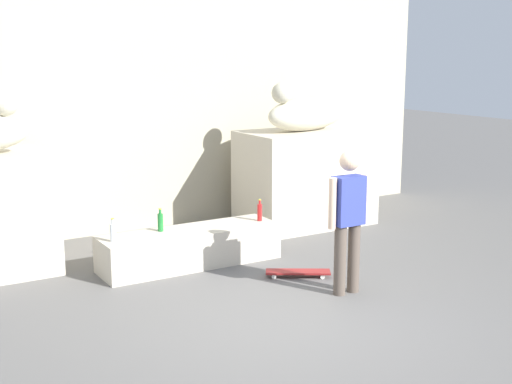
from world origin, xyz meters
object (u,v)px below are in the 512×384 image
(bottle_red, at_px, (260,212))
(bottle_green, at_px, (160,222))
(skater, at_px, (348,216))
(bottle_clear, at_px, (113,232))
(statue_reclining_right, at_px, (305,113))
(skateboard, at_px, (298,272))

(bottle_red, bearing_deg, bottle_green, 172.45)
(skater, height_order, bottle_clear, skater)
(bottle_green, distance_m, bottle_clear, 0.71)
(statue_reclining_right, distance_m, bottle_green, 3.24)
(statue_reclining_right, bearing_deg, bottle_red, 23.55)
(skater, relative_size, bottle_clear, 5.71)
(statue_reclining_right, xyz_separation_m, skateboard, (-1.59, -2.17, -1.74))
(statue_reclining_right, height_order, bottle_red, statue_reclining_right)
(bottle_green, relative_size, bottle_red, 1.00)
(statue_reclining_right, height_order, skateboard, statue_reclining_right)
(skateboard, bearing_deg, skater, -46.77)
(skater, height_order, bottle_red, skater)
(skater, distance_m, bottle_clear, 2.86)
(skateboard, height_order, bottle_clear, bottle_clear)
(skater, bearing_deg, statue_reclining_right, 63.76)
(statue_reclining_right, xyz_separation_m, bottle_red, (-1.49, -1.07, -1.20))
(bottle_green, bearing_deg, skateboard, -44.92)
(skateboard, bearing_deg, bottle_green, 166.94)
(skater, bearing_deg, skateboard, 101.31)
(statue_reclining_right, bearing_deg, skater, 51.49)
(statue_reclining_right, xyz_separation_m, skater, (-1.44, -2.93, -0.88))
(bottle_clear, bearing_deg, statue_reclining_right, 16.47)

